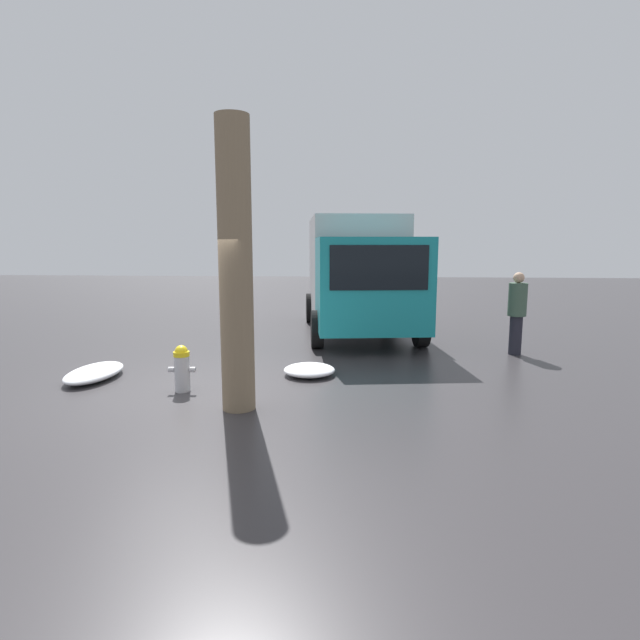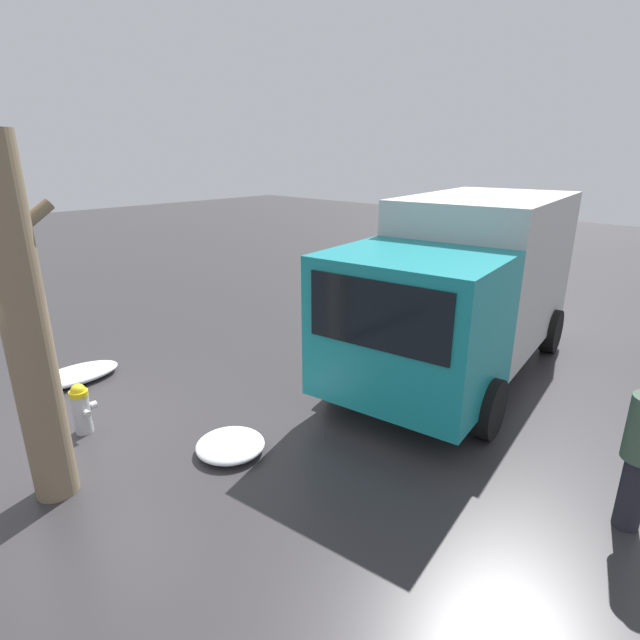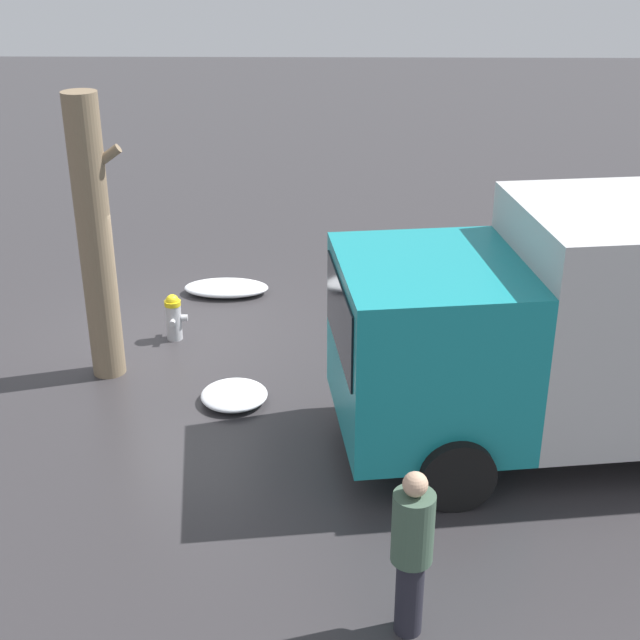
# 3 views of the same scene
# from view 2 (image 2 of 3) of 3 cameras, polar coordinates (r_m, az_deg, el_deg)

# --- Properties ---
(ground_plane) EXTENTS (60.00, 60.00, 0.00)m
(ground_plane) POSITION_cam_2_polar(r_m,az_deg,el_deg) (8.41, -25.27, -11.46)
(ground_plane) COLOR #333033
(fire_hydrant) EXTENTS (0.36, 0.46, 0.78)m
(fire_hydrant) POSITION_cam_2_polar(r_m,az_deg,el_deg) (8.23, -25.63, -9.02)
(fire_hydrant) COLOR #B7B7BC
(fire_hydrant) RESTS_ON ground_plane
(tree_trunk) EXTENTS (0.74, 0.49, 4.20)m
(tree_trunk) POSITION_cam_2_polar(r_m,az_deg,el_deg) (6.36, -30.52, -1.01)
(tree_trunk) COLOR #7F6B51
(tree_trunk) RESTS_ON ground_plane
(delivery_truck) EXTENTS (6.53, 3.39, 3.19)m
(delivery_truck) POSITION_cam_2_polar(r_m,az_deg,el_deg) (9.51, 16.25, 4.15)
(delivery_truck) COLOR teal
(delivery_truck) RESTS_ON ground_plane
(snow_pile_by_hydrant) EXTENTS (1.53, 0.81, 0.23)m
(snow_pile_by_hydrant) POSITION_cam_2_polar(r_m,az_deg,el_deg) (10.16, -26.13, -5.65)
(snow_pile_by_hydrant) COLOR white
(snow_pile_by_hydrant) RESTS_ON ground_plane
(snow_pile_curbside) EXTENTS (0.95, 0.96, 0.20)m
(snow_pile_curbside) POSITION_cam_2_polar(r_m,az_deg,el_deg) (7.25, -10.20, -13.89)
(snow_pile_curbside) COLOR white
(snow_pile_curbside) RESTS_ON ground_plane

